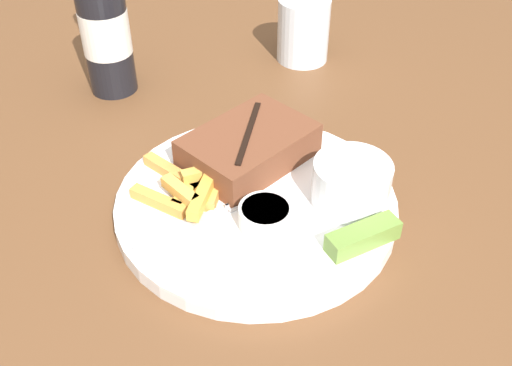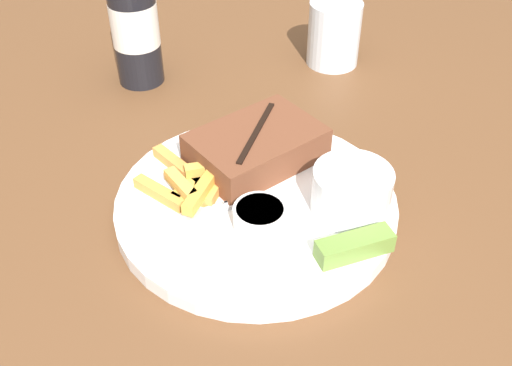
% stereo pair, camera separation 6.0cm
% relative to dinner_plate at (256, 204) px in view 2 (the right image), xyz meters
% --- Properties ---
extents(dining_table, '(1.48, 1.59, 0.76)m').
position_rel_dinner_plate_xyz_m(dining_table, '(0.00, 0.00, -0.07)').
color(dining_table, brown).
rests_on(dining_table, ground_plane).
extents(dinner_plate, '(0.29, 0.29, 0.02)m').
position_rel_dinner_plate_xyz_m(dinner_plate, '(0.00, 0.00, 0.00)').
color(dinner_plate, white).
rests_on(dinner_plate, dining_table).
extents(steak_portion, '(0.16, 0.14, 0.04)m').
position_rel_dinner_plate_xyz_m(steak_portion, '(0.01, 0.06, 0.03)').
color(steak_portion, brown).
rests_on(steak_portion, dinner_plate).
extents(fries_pile, '(0.11, 0.13, 0.02)m').
position_rel_dinner_plate_xyz_m(fries_pile, '(-0.06, 0.03, 0.02)').
color(fries_pile, gold).
rests_on(fries_pile, dinner_plate).
extents(coleslaw_cup, '(0.08, 0.08, 0.05)m').
position_rel_dinner_plate_xyz_m(coleslaw_cup, '(0.09, -0.04, 0.03)').
color(coleslaw_cup, white).
rests_on(coleslaw_cup, dinner_plate).
extents(dipping_sauce_cup, '(0.05, 0.05, 0.02)m').
position_rel_dinner_plate_xyz_m(dipping_sauce_cup, '(-0.01, -0.04, 0.02)').
color(dipping_sauce_cup, silver).
rests_on(dipping_sauce_cup, dinner_plate).
extents(pickle_spear, '(0.08, 0.03, 0.02)m').
position_rel_dinner_plate_xyz_m(pickle_spear, '(0.07, -0.10, 0.02)').
color(pickle_spear, olive).
rests_on(pickle_spear, dinner_plate).
extents(fork_utensil, '(0.13, 0.04, 0.00)m').
position_rel_dinner_plate_xyz_m(fork_utensil, '(-0.07, -0.02, 0.01)').
color(fork_utensil, '#B7B7BC').
rests_on(fork_utensil, dinner_plate).
extents(beer_bottle, '(0.06, 0.06, 0.24)m').
position_rel_dinner_plate_xyz_m(beer_bottle, '(-0.10, 0.30, 0.08)').
color(beer_bottle, black).
rests_on(beer_bottle, dining_table).
extents(drinking_glass, '(0.07, 0.07, 0.09)m').
position_rel_dinner_plate_xyz_m(drinking_glass, '(0.18, 0.29, 0.04)').
color(drinking_glass, silver).
rests_on(drinking_glass, dining_table).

